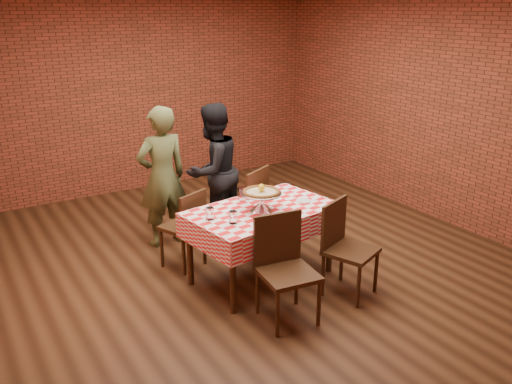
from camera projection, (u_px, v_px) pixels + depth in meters
ground at (248, 260)px, 5.86m from camera, size 6.00×6.00×0.00m
back_wall at (142, 92)px, 7.79m from camera, size 5.50×0.00×5.50m
table at (262, 244)px, 5.37m from camera, size 1.53×1.05×0.75m
tablecloth at (262, 220)px, 5.29m from camera, size 1.57×1.09×0.25m
pizza_stand at (261, 202)px, 5.18m from camera, size 0.47×0.47×0.18m
pizza at (261, 192)px, 5.14m from camera, size 0.42×0.42×0.03m
lemon at (261, 188)px, 5.13m from camera, size 0.07×0.07×0.08m
water_glass_left at (233, 217)px, 4.88m from camera, size 0.08×0.08×0.12m
water_glass_right at (210, 214)px, 4.96m from camera, size 0.08×0.08×0.12m
side_plate at (303, 201)px, 5.44m from camera, size 0.17×0.17×0.01m
sweetener_packet_a at (312, 200)px, 5.47m from camera, size 0.06×0.05×0.00m
sweetener_packet_b at (315, 199)px, 5.50m from camera, size 0.06×0.04×0.00m
condiment_caddy at (243, 194)px, 5.44m from camera, size 0.12×0.10×0.15m
chair_near_left at (288, 272)px, 4.61m from camera, size 0.51×0.51×0.94m
chair_near_right at (351, 251)px, 5.04m from camera, size 0.56×0.56×0.92m
chair_far_left at (182, 229)px, 5.61m from camera, size 0.50×0.50×0.86m
chair_far_right at (242, 206)px, 6.11m from camera, size 0.62×0.62×0.94m
diner_olive at (162, 177)px, 6.03m from camera, size 0.61×0.42×1.62m
diner_black at (213, 171)px, 6.31m from camera, size 0.93×0.83×1.60m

